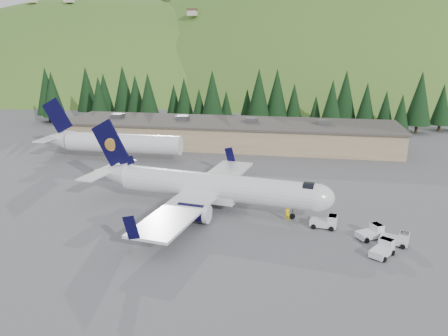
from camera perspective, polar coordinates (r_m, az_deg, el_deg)
The scene contains 11 objects.
ground at distance 57.95m, azimuth -1.08°, elevation -5.41°, with size 600.00×600.00×0.00m, color #57575C.
airliner at distance 57.26m, azimuth -2.03°, elevation -2.50°, with size 33.84×31.88×11.23m.
second_airliner at distance 84.87m, azimuth -14.78°, elevation 3.30°, with size 27.50×11.00×10.05m.
baggage_tug_a at distance 53.46m, azimuth 13.17°, elevation -6.88°, with size 3.29×2.24×1.65m.
baggage_tug_b at distance 51.43m, azimuth 21.67°, elevation -8.62°, with size 3.20×2.42×1.55m.
baggage_tug_c at distance 48.56m, azimuth 20.06°, elevation -9.89°, with size 2.93×3.34×1.60m.
terminal_building at distance 94.09m, azimuth 0.53°, elevation 4.59°, with size 71.00×17.00×6.10m.
baggage_tug_d at distance 52.18m, azimuth 18.72°, elevation -7.95°, with size 3.29×2.89×1.58m.
ramp_worker at distance 54.61m, azimuth 8.25°, elevation -5.88°, with size 0.69×0.45×1.90m, color yellow.
tree_line at distance 116.64m, azimuth -1.11°, elevation 9.32°, with size 111.52×17.76×14.11m.
hills at distance 283.43m, azimuth 18.41°, elevation -6.47°, with size 614.00×330.00×300.00m.
Camera 1 is at (10.85, -52.90, 21.04)m, focal length 35.00 mm.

